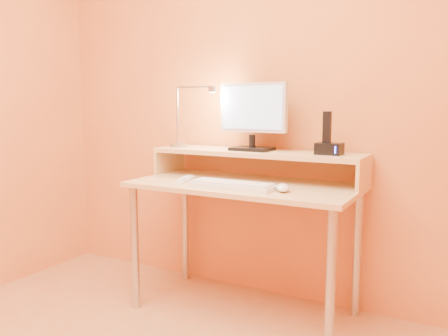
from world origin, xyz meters
The scene contains 25 objects.
wall_back centered at (0.00, 1.50, 1.25)m, with size 3.00×0.04×2.50m, color #DD853F.
desk_leg_fl centered at (-0.55, 0.93, 0.35)m, with size 0.04×0.04×0.69m, color #AFAFB2.
desk_leg_fr centered at (0.55, 0.93, 0.35)m, with size 0.04×0.04×0.69m, color #AFAFB2.
desk_leg_bl centered at (-0.55, 1.43, 0.35)m, with size 0.04×0.04×0.69m, color #AFAFB2.
desk_leg_br centered at (0.55, 1.43, 0.35)m, with size 0.04×0.04×0.69m, color #AFAFB2.
desk_lower centered at (0.00, 1.18, 0.71)m, with size 1.20×0.60×0.03m, color tan.
shelf_riser_left centered at (-0.59, 1.33, 0.79)m, with size 0.02×0.30×0.14m, color tan.
shelf_riser_right centered at (0.59, 1.33, 0.79)m, with size 0.02×0.30×0.14m, color tan.
desk_shelf centered at (0.00, 1.33, 0.87)m, with size 1.20×0.30×0.03m, color tan.
monitor_foot centered at (-0.03, 1.33, 0.89)m, with size 0.22×0.16×0.02m, color black.
monitor_neck centered at (-0.03, 1.33, 0.93)m, with size 0.04×0.04×0.07m, color black.
monitor_panel centered at (-0.03, 1.34, 1.12)m, with size 0.40×0.04×0.27m, color silver.
monitor_back centered at (-0.03, 1.36, 1.12)m, with size 0.36×0.01×0.23m, color black.
monitor_screen centered at (-0.03, 1.32, 1.12)m, with size 0.36×0.00×0.24m, color #A0B8EF.
lamp_base centered at (-0.51, 1.30, 0.89)m, with size 0.10×0.10×0.03m, color #AFAFB2.
lamp_post centered at (-0.51, 1.30, 1.07)m, with size 0.01×0.01×0.33m, color #AFAFB2.
lamp_arm centered at (-0.39, 1.30, 1.24)m, with size 0.01×0.01×0.24m, color #AFAFB2.
lamp_head centered at (-0.27, 1.30, 1.22)m, with size 0.04×0.04×0.03m, color #AFAFB2.
lamp_bulb centered at (-0.27, 1.30, 1.20)m, with size 0.03×0.03×0.00m, color #FFEAC6.
phone_dock centered at (0.41, 1.33, 0.91)m, with size 0.13×0.10×0.06m, color black.
phone_handset centered at (0.40, 1.33, 1.02)m, with size 0.04×0.03×0.16m, color black.
phone_led centered at (0.46, 1.28, 0.91)m, with size 0.01×0.00×0.04m, color #2625FF.
keyboard centered at (0.01, 1.02, 0.73)m, with size 0.44×0.14×0.02m, color white.
mouse centered at (0.27, 1.05, 0.74)m, with size 0.06×0.11×0.04m, color white.
remote_control centered at (-0.30, 1.07, 0.73)m, with size 0.05×0.19×0.02m, color white.
Camera 1 is at (1.07, -0.97, 1.13)m, focal length 36.77 mm.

